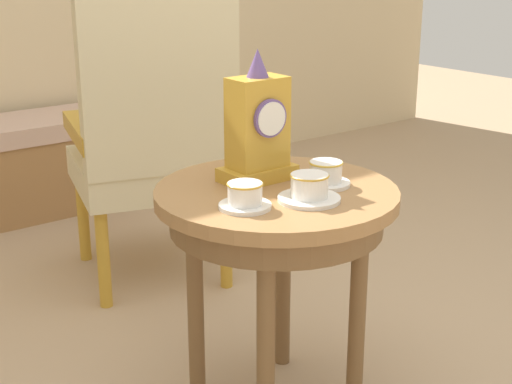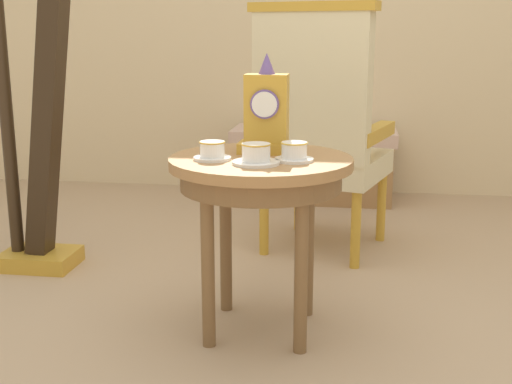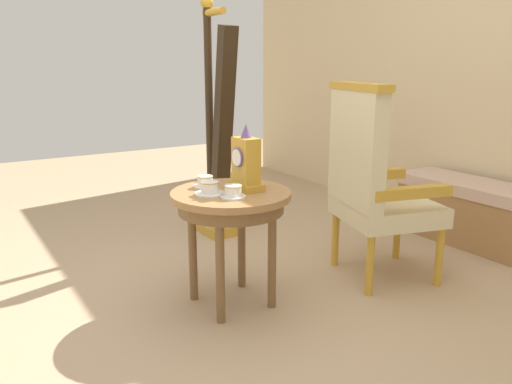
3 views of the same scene
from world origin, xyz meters
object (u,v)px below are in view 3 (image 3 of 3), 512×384
object	(u,v)px
teacup_left	(205,182)
teacup_right	(210,189)
side_table	(231,207)
mantel_clock	(246,163)
harp	(219,144)
window_bench	(467,211)
armchair	(373,180)
teacup_center	(233,192)

from	to	relation	value
teacup_left	teacup_right	bearing A→B (deg)	-18.85
side_table	mantel_clock	size ratio (longest dim) A/B	1.83
teacup_right	harp	bearing A→B (deg)	149.32
window_bench	armchair	bearing A→B (deg)	-85.27
harp	teacup_center	bearing A→B (deg)	-25.47
harp	side_table	bearing A→B (deg)	-25.52
side_table	teacup_right	xyz separation A→B (m)	(0.00, -0.12, 0.11)
side_table	harp	size ratio (longest dim) A/B	0.36
teacup_right	teacup_center	bearing A→B (deg)	30.35
teacup_left	armchair	world-z (taller)	armchair
teacup_left	side_table	bearing A→B (deg)	24.84
teacup_right	harp	distance (m)	1.20
teacup_center	window_bench	bearing A→B (deg)	91.67
teacup_center	armchair	xyz separation A→B (m)	(0.03, 0.91, -0.05)
teacup_left	armchair	bearing A→B (deg)	72.37
side_table	teacup_center	size ratio (longest dim) A/B	4.91
armchair	side_table	bearing A→B (deg)	-99.62
window_bench	teacup_center	bearing A→B (deg)	-88.33
side_table	window_bench	distance (m)	1.93
teacup_right	window_bench	size ratio (longest dim) A/B	0.15
side_table	teacup_center	bearing A→B (deg)	-25.02
teacup_right	mantel_clock	distance (m)	0.23
teacup_right	teacup_center	size ratio (longest dim) A/B	1.20
teacup_left	mantel_clock	distance (m)	0.24
harp	window_bench	distance (m)	1.84
side_table	window_bench	bearing A→B (deg)	88.24
teacup_left	mantel_clock	xyz separation A→B (m)	(0.16, 0.15, 0.11)
teacup_center	mantel_clock	bearing A→B (deg)	127.91
armchair	window_bench	bearing A→B (deg)	94.73
harp	window_bench	bearing A→B (deg)	52.36
mantel_clock	window_bench	bearing A→B (deg)	88.39
harp	window_bench	xyz separation A→B (m)	(1.09, 1.41, -0.46)
side_table	mantel_clock	world-z (taller)	mantel_clock
side_table	teacup_left	distance (m)	0.20
mantel_clock	harp	size ratio (longest dim) A/B	0.20
mantel_clock	harp	xyz separation A→B (m)	(-1.04, 0.41, -0.07)
teacup_left	teacup_center	size ratio (longest dim) A/B	0.98
teacup_center	harp	size ratio (longest dim) A/B	0.07
mantel_clock	window_bench	size ratio (longest dim) A/B	0.34
teacup_center	mantel_clock	xyz separation A→B (m)	(-0.11, 0.14, 0.11)
window_bench	harp	bearing A→B (deg)	-127.64
mantel_clock	teacup_right	bearing A→B (deg)	-91.46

